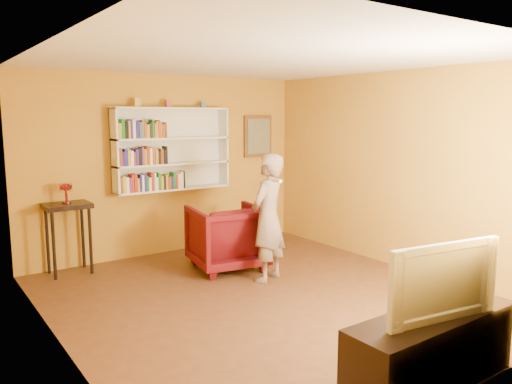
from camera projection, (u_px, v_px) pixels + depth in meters
room_shell at (266, 212)px, 5.63m from camera, size 5.30×5.80×2.88m
bookshelf at (171, 149)px, 7.49m from camera, size 1.80×0.29×1.23m
books_row_lower at (152, 182)px, 7.26m from camera, size 0.99×0.19×0.27m
books_row_middle at (142, 157)px, 7.13m from camera, size 0.72×0.19×0.27m
books_row_upper at (140, 130)px, 7.07m from camera, size 0.72×0.19×0.27m
ornament_left at (137, 103)px, 7.03m from camera, size 0.09×0.09×0.12m
ornament_centre at (168, 104)px, 7.31m from camera, size 0.08×0.08×0.11m
ornament_right at (203, 105)px, 7.64m from camera, size 0.07×0.07×0.10m
framed_painting at (258, 136)px, 8.45m from camera, size 0.55×0.05×0.70m
console_table at (67, 216)px, 6.57m from camera, size 0.58×0.44×0.95m
ruby_lustre at (66, 189)px, 6.52m from camera, size 0.16×0.17×0.27m
armchair at (227, 237)px, 6.85m from camera, size 1.10×1.12×0.88m
person at (268, 218)px, 6.30m from camera, size 0.70×0.60×1.63m
game_remote at (277, 180)px, 5.80m from camera, size 0.04×0.15×0.04m
tv_cabinet at (430, 350)px, 3.89m from camera, size 1.56×0.47×0.56m
television at (434, 278)px, 3.81m from camera, size 1.05×0.31×0.60m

